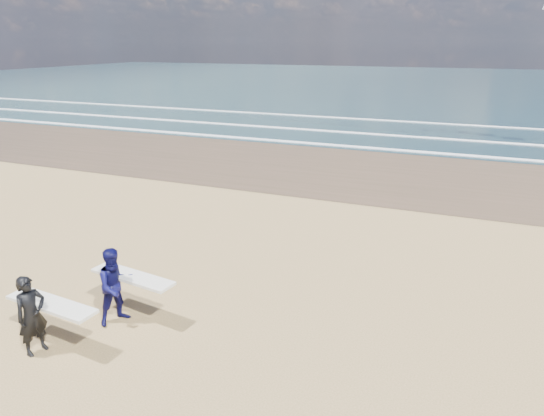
% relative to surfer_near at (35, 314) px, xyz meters
% --- Properties ---
extents(surfer_near, '(2.24, 1.06, 1.74)m').
position_rel_surfer_near_xyz_m(surfer_near, '(0.00, 0.00, 0.00)').
color(surfer_near, black).
rests_on(surfer_near, ground).
extents(surfer_far, '(2.25, 1.31, 1.83)m').
position_rel_surfer_near_xyz_m(surfer_far, '(0.82, 1.59, 0.03)').
color(surfer_far, '#0B0B41').
rests_on(surfer_far, ground).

